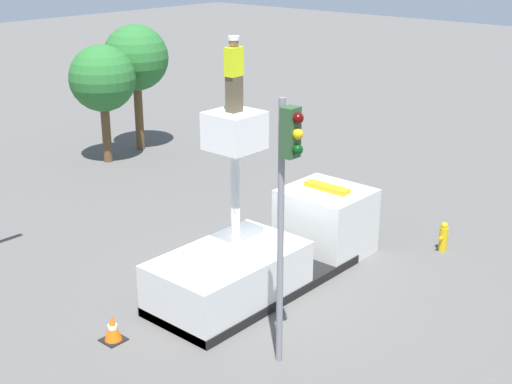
{
  "coord_description": "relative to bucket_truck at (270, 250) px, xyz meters",
  "views": [
    {
      "loc": [
        -12.64,
        -11.12,
        8.77
      ],
      "look_at": [
        -1.5,
        -1.31,
        3.41
      ],
      "focal_mm": 50.0,
      "sensor_mm": 36.0,
      "label": 1
    }
  ],
  "objects": [
    {
      "name": "worker",
      "position": [
        -1.34,
        0.0,
        4.88
      ],
      "size": [
        0.4,
        0.26,
        1.75
      ],
      "color": "brown",
      "rests_on": "bucket_truck"
    },
    {
      "name": "fire_hydrant",
      "position": [
        4.83,
        -2.56,
        -0.45
      ],
      "size": [
        0.48,
        0.24,
        0.9
      ],
      "color": "gold",
      "rests_on": "ground"
    },
    {
      "name": "ground_plane",
      "position": [
        -0.55,
        0.0,
        -0.89
      ],
      "size": [
        120.0,
        120.0,
        0.0
      ],
      "primitive_type": "plane",
      "color": "#565451"
    },
    {
      "name": "tree_left_bg",
      "position": [
        5.85,
        12.36,
        3.02
      ],
      "size": [
        2.74,
        2.74,
        5.32
      ],
      "color": "brown",
      "rests_on": "ground"
    },
    {
      "name": "bucket_truck",
      "position": [
        0.0,
        0.0,
        0.0
      ],
      "size": [
        7.16,
        2.37,
        4.89
      ],
      "color": "black",
      "rests_on": "ground"
    },
    {
      "name": "tree_right_bg",
      "position": [
        3.78,
        11.94,
        2.51
      ],
      "size": [
        2.64,
        2.64,
        4.76
      ],
      "color": "brown",
      "rests_on": "ground"
    },
    {
      "name": "traffic_light_pole",
      "position": [
        -2.78,
        -2.75,
        3.22
      ],
      "size": [
        0.34,
        0.57,
        5.84
      ],
      "color": "gray",
      "rests_on": "ground"
    },
    {
      "name": "traffic_cone_rear",
      "position": [
        -4.69,
        0.75,
        -0.58
      ],
      "size": [
        0.51,
        0.51,
        0.65
      ],
      "color": "black",
      "rests_on": "ground"
    }
  ]
}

